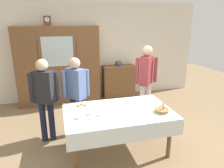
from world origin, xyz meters
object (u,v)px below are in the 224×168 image
Objects in this scene: tea_cup_back_edge at (100,114)px; spoon_center at (158,107)px; person_near_right_end at (45,93)px; person_behind_table_left at (76,90)px; dining_table at (119,117)px; book_stack at (119,63)px; wall_cabinet at (59,66)px; mantel_clock at (47,21)px; bookshelf_low at (119,81)px; bread_basket at (162,110)px; tea_cup_near_right at (138,101)px; person_behind_table_right at (146,76)px; pastry_plate at (82,106)px; tea_cup_center at (79,117)px; tea_cup_far_left at (91,113)px; spoon_far_left at (146,100)px.

spoon_center is at bearing 5.45° from tea_cup_back_edge.
person_behind_table_left is at bearing 10.20° from person_near_right_end.
book_stack reaches higher than dining_table.
wall_cabinet is 8.91× the size of mantel_clock.
person_near_right_end is at bearing -135.23° from book_stack.
bread_basket is (-0.11, -2.84, 0.32)m from bookshelf_low.
bread_basket is (0.22, -0.48, 0.01)m from tea_cup_near_right.
tea_cup_back_edge is at bearing -137.82° from person_behind_table_right.
spoon_center is (1.30, -0.34, -0.01)m from pastry_plate.
wall_cabinet is 1.78m from bookshelf_low.
pastry_plate is (0.10, 0.45, -0.01)m from tea_cup_center.
person_behind_table_right reaches higher than dining_table.
person_behind_table_right reaches higher than tea_cup_center.
tea_cup_back_edge reaches higher than pastry_plate.
person_behind_table_left reaches higher than pastry_plate.
person_near_right_end reaches higher than tea_cup_far_left.
wall_cabinet reaches higher than bookshelf_low.
tea_cup_near_right reaches higher than pastry_plate.
person_behind_table_right reaches higher than spoon_far_left.
bookshelf_low is 2.64m from spoon_center.
pastry_plate is at bearing 106.30° from tea_cup_far_left.
bookshelf_low is 4.47× the size of book_stack.
bookshelf_low is 3.12m from tea_cup_center.
spoon_center is at bearing -91.23° from bookshelf_low.
person_behind_table_right reaches higher than tea_cup_back_edge.
person_near_right_end is (-1.98, -1.96, 0.48)m from bookshelf_low.
bread_basket is 1.64m from person_behind_table_left.
book_stack reaches higher than spoon_center.
tea_cup_far_left is at bearing 179.16° from dining_table.
tea_cup_back_edge is at bearing -71.29° from person_behind_table_left.
mantel_clock is 0.14× the size of person_behind_table_right.
person_near_right_end reaches higher than spoon_center.
tea_cup_center is at bearing -56.15° from person_near_right_end.
person_near_right_end reaches higher than bookshelf_low.
bread_basket is at bearing -6.48° from tea_cup_back_edge.
spoon_center is at bearing -14.58° from pastry_plate.
tea_cup_back_edge is 0.08× the size of person_behind_table_right.
person_behind_table_right is (0.17, -1.57, 0.57)m from bookshelf_low.
person_near_right_end is at bearing 136.92° from tea_cup_far_left.
tea_cup_far_left reaches higher than spoon_center.
pastry_plate is 0.18× the size of person_behind_table_left.
person_near_right_end is (-1.92, 0.67, 0.19)m from spoon_center.
mantel_clock is 0.15× the size of person_near_right_end.
dining_table is 3.20m from mantel_clock.
tea_cup_near_right is at bearing -56.20° from mantel_clock.
tea_cup_back_edge and tea_cup_far_left have the same top height.
person_behind_table_left is (-1.30, 0.98, 0.15)m from bread_basket.
person_behind_table_left is at bearing 96.68° from pastry_plate.
person_behind_table_left reaches higher than book_stack.
person_behind_table_left is (0.47, -1.81, -1.25)m from mantel_clock.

